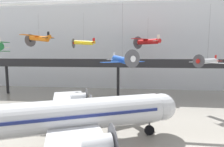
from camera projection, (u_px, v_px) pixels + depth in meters
hangar_back_wall at (121, 47)px, 54.31m from camera, size 140.00×3.00×25.74m
mezzanine_walkway at (118, 66)px, 42.44m from camera, size 110.00×3.20×9.51m
ceiling_truss_beam at (113, 0)px, 29.96m from camera, size 120.00×0.60×0.60m
airliner_silver_main at (64, 116)px, 19.75m from camera, size 27.58×32.34×10.64m
suspended_plane_silver_racer at (207, 61)px, 31.21m from camera, size 5.47×5.95×11.05m
suspended_plane_red_highwing at (148, 42)px, 43.85m from camera, size 7.96×7.89×7.52m
suspended_plane_yellow_lowwing at (84, 43)px, 38.40m from camera, size 5.10×6.25×7.60m
suspended_plane_blue_trainer at (122, 60)px, 30.54m from camera, size 7.58×6.97×10.91m
suspended_plane_orange_highwing at (39, 38)px, 39.54m from camera, size 7.04×8.15×7.18m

